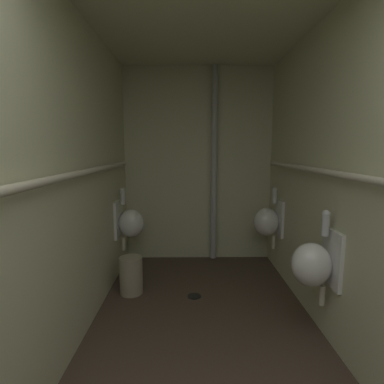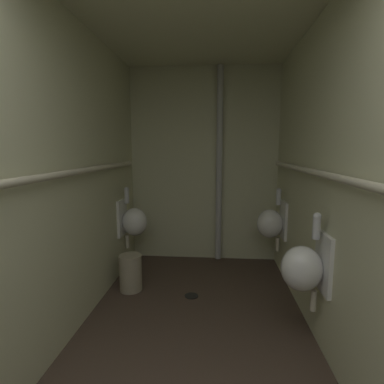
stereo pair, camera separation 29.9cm
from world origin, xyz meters
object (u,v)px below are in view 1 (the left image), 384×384
(urinal_left_mid, at_px, (129,222))
(urinal_right_far, at_px, (268,221))
(floor_drain, at_px, (194,296))
(waste_bin, at_px, (131,275))
(standpipe_back_wall, at_px, (214,166))
(urinal_right_mid, at_px, (314,263))

(urinal_left_mid, distance_m, urinal_right_far, 1.66)
(floor_drain, bearing_deg, waste_bin, 172.62)
(urinal_left_mid, distance_m, floor_drain, 1.14)
(standpipe_back_wall, relative_size, floor_drain, 18.01)
(urinal_left_mid, xyz_separation_m, waste_bin, (0.10, -0.48, -0.45))
(urinal_right_mid, relative_size, floor_drain, 5.39)
(urinal_left_mid, relative_size, waste_bin, 1.94)
(standpipe_back_wall, bearing_deg, urinal_right_mid, -70.51)
(urinal_left_mid, bearing_deg, urinal_right_far, 1.53)
(standpipe_back_wall, bearing_deg, floor_drain, -105.07)
(floor_drain, distance_m, waste_bin, 0.69)
(urinal_right_far, bearing_deg, urinal_left_mid, -178.47)
(urinal_left_mid, bearing_deg, floor_drain, -36.69)
(urinal_right_far, distance_m, floor_drain, 1.26)
(floor_drain, bearing_deg, standpipe_back_wall, 74.93)
(standpipe_back_wall, distance_m, waste_bin, 1.73)
(standpipe_back_wall, height_order, waste_bin, standpipe_back_wall)
(urinal_right_far, xyz_separation_m, floor_drain, (-0.90, -0.61, -0.64))
(urinal_right_mid, xyz_separation_m, waste_bin, (-1.57, 0.81, -0.45))
(waste_bin, bearing_deg, floor_drain, -7.38)
(urinal_left_mid, relative_size, urinal_right_far, 1.00)
(urinal_left_mid, distance_m, standpipe_back_wall, 1.31)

